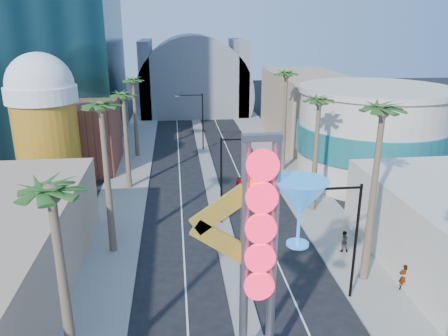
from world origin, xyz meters
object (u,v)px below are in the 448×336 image
pedestrian_a (404,277)px  pedestrian_b (343,241)px  red_pickup (255,188)px  neon_sign (276,240)px

pedestrian_a → pedestrian_b: size_ratio=1.10×
pedestrian_a → red_pickup: bearing=-52.5°
neon_sign → pedestrian_a: (10.16, 5.33, -6.20)m
pedestrian_b → pedestrian_a: bearing=121.3°
neon_sign → red_pickup: (3.36, 23.39, -6.49)m
neon_sign → red_pickup: neon_sign is taller
neon_sign → pedestrian_a: 13.04m
pedestrian_a → pedestrian_b: 5.85m
pedestrian_b → red_pickup: bearing=-59.1°
red_pickup → pedestrian_a: pedestrian_a is taller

